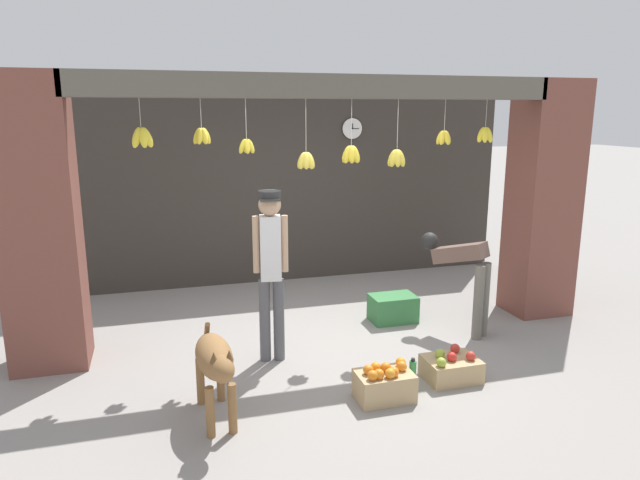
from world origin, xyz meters
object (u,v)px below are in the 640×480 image
(worker_stooping, at_px, (463,270))
(fruit_crate_apples, at_px, (451,368))
(wall_clock, at_px, (352,129))
(fruit_crate_oranges, at_px, (384,384))
(dog, at_px, (215,361))
(shopkeeper, at_px, (271,262))
(produce_box_green, at_px, (393,308))
(water_bottle, at_px, (412,374))

(worker_stooping, bearing_deg, fruit_crate_apples, -156.15)
(fruit_crate_apples, height_order, wall_clock, wall_clock)
(worker_stooping, xyz_separation_m, fruit_crate_apples, (-0.68, -1.04, -0.62))
(fruit_crate_apples, bearing_deg, fruit_crate_oranges, -166.33)
(dog, relative_size, shopkeeper, 0.60)
(fruit_crate_oranges, bearing_deg, worker_stooping, 40.46)
(dog, xyz_separation_m, wall_clock, (2.43, 3.71, 1.70))
(worker_stooping, distance_m, fruit_crate_oranges, 1.97)
(worker_stooping, distance_m, produce_box_green, 0.99)
(worker_stooping, bearing_deg, produce_box_green, 105.80)
(fruit_crate_apples, bearing_deg, worker_stooping, 56.70)
(water_bottle, bearing_deg, wall_clock, 79.74)
(worker_stooping, relative_size, produce_box_green, 2.06)
(shopkeeper, height_order, water_bottle, shopkeeper)
(fruit_crate_oranges, relative_size, wall_clock, 1.56)
(shopkeeper, distance_m, worker_stooping, 2.23)
(shopkeeper, relative_size, fruit_crate_oranges, 3.52)
(produce_box_green, relative_size, water_bottle, 1.83)
(shopkeeper, xyz_separation_m, produce_box_green, (1.60, 0.67, -0.87))
(fruit_crate_oranges, bearing_deg, wall_clock, 75.36)
(shopkeeper, relative_size, wall_clock, 5.50)
(dog, height_order, fruit_crate_apples, dog)
(dog, relative_size, fruit_crate_apples, 2.08)
(dog, relative_size, worker_stooping, 0.94)
(fruit_crate_oranges, xyz_separation_m, water_bottle, (0.32, 0.12, -0.01))
(fruit_crate_oranges, bearing_deg, dog, 177.95)
(shopkeeper, bearing_deg, fruit_crate_apples, 158.11)
(fruit_crate_apples, distance_m, wall_clock, 4.16)
(shopkeeper, xyz_separation_m, water_bottle, (1.10, -0.96, -0.89))
(fruit_crate_oranges, height_order, produce_box_green, fruit_crate_oranges)
(fruit_crate_apples, relative_size, produce_box_green, 0.93)
(fruit_crate_oranges, distance_m, produce_box_green, 1.94)
(dog, relative_size, fruit_crate_oranges, 2.11)
(produce_box_green, bearing_deg, dog, -143.19)
(worker_stooping, xyz_separation_m, water_bottle, (-1.11, -1.10, -0.60))
(worker_stooping, distance_m, wall_clock, 2.98)
(worker_stooping, relative_size, wall_clock, 3.50)
(worker_stooping, bearing_deg, fruit_crate_oranges, -172.39)
(shopkeeper, bearing_deg, water_bottle, 147.50)
(dog, relative_size, water_bottle, 3.54)
(worker_stooping, bearing_deg, water_bottle, -168.03)
(water_bottle, bearing_deg, fruit_crate_apples, 8.33)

